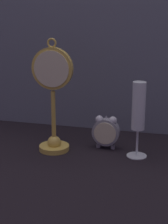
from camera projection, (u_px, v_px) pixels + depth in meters
ground_plane at (77, 162)px, 1.12m from camera, size 4.00×4.00×0.00m
fabric_backdrop_drape at (102, 36)px, 1.33m from camera, size 1.78×0.01×0.70m
pocket_watch_on_stand at (53, 101)px, 1.17m from camera, size 0.13×0.10×0.36m
alarm_clock_twin_bell at (106, 131)px, 1.21m from camera, size 0.09×0.03×0.11m
champagne_flute at (138, 112)px, 1.13m from camera, size 0.06×0.06×0.24m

